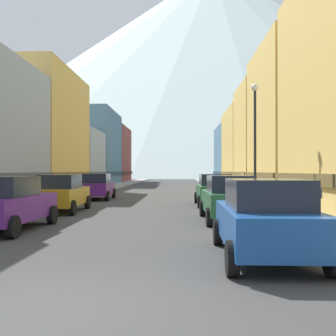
{
  "coord_description": "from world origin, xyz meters",
  "views": [
    {
      "loc": [
        1.91,
        -5.64,
        1.96
      ],
      "look_at": [
        0.95,
        25.34,
        2.17
      ],
      "focal_mm": 43.98,
      "sensor_mm": 36.0,
      "label": 1
    }
  ],
  "objects": [
    {
      "name": "sidewalk_left",
      "position": [
        -6.25,
        35.0,
        0.07
      ],
      "size": [
        2.5,
        100.0,
        0.15
      ],
      "primitive_type": "cube",
      "color": "gray",
      "rests_on": "ground"
    },
    {
      "name": "storefront_left_4",
      "position": [
        -10.71,
        52.83,
        5.07
      ],
      "size": [
        6.72,
        13.3,
        10.5
      ],
      "color": "slate",
      "rests_on": "ground"
    },
    {
      "name": "storefront_right_2",
      "position": [
        11.48,
        24.01,
        5.26
      ],
      "size": [
        8.27,
        10.47,
        10.87
      ],
      "color": "#D8B259",
      "rests_on": "ground"
    },
    {
      "name": "mountain_backdrop",
      "position": [
        22.86,
        260.0,
        66.44
      ],
      "size": [
        342.2,
        342.2,
        132.88
      ],
      "primitive_type": "cone",
      "color": "silver",
      "rests_on": "ground"
    },
    {
      "name": "parking_meter_near",
      "position": [
        5.75,
        5.89,
        1.01
      ],
      "size": [
        0.14,
        0.1,
        1.33
      ],
      "color": "#595960",
      "rests_on": "sidewalk_right"
    },
    {
      "name": "storefront_left_5",
      "position": [
        -11.48,
        66.14,
        4.64
      ],
      "size": [
        8.27,
        12.58,
        9.61
      ],
      "color": "brown",
      "rests_on": "ground"
    },
    {
      "name": "trash_bin_right",
      "position": [
        6.35,
        8.5,
        0.64
      ],
      "size": [
        0.59,
        0.59,
        0.98
      ],
      "color": "#4C5156",
      "rests_on": "sidewalk_right"
    },
    {
      "name": "car_left_1",
      "position": [
        -3.8,
        13.8,
        0.9
      ],
      "size": [
        2.16,
        4.44,
        1.78
      ],
      "color": "#B28419",
      "rests_on": "ground"
    },
    {
      "name": "storefront_left_2",
      "position": [
        -12.28,
        30.19,
        5.18
      ],
      "size": [
        9.86,
        12.44,
        10.7
      ],
      "color": "#D8B259",
      "rests_on": "ground"
    },
    {
      "name": "potted_plant_0",
      "position": [
        -7.0,
        19.09,
        0.55
      ],
      "size": [
        0.46,
        0.46,
        0.78
      ],
      "color": "gray",
      "rests_on": "sidewalk_left"
    },
    {
      "name": "ground_plane",
      "position": [
        0.0,
        0.0,
        0.0
      ],
      "size": [
        400.0,
        400.0,
        0.0
      ],
      "primitive_type": "plane",
      "color": "#393939"
    },
    {
      "name": "car_right_2",
      "position": [
        3.8,
        17.61,
        0.9
      ],
      "size": [
        2.13,
        4.43,
        1.78
      ],
      "color": "#265933",
      "rests_on": "ground"
    },
    {
      "name": "car_right_0",
      "position": [
        3.8,
        3.59,
        0.9
      ],
      "size": [
        2.09,
        4.42,
        1.78
      ],
      "color": "#19478C",
      "rests_on": "ground"
    },
    {
      "name": "storefront_left_3",
      "position": [
        -11.62,
        41.22,
        3.17
      ],
      "size": [
        8.54,
        8.96,
        6.6
      ],
      "color": "#99A5B2",
      "rests_on": "ground"
    },
    {
      "name": "car_right_1",
      "position": [
        3.8,
        10.44,
        0.9
      ],
      "size": [
        2.15,
        4.44,
        1.78
      ],
      "color": "#265933",
      "rests_on": "ground"
    },
    {
      "name": "pedestrian_0",
      "position": [
        -6.25,
        12.82,
        0.86
      ],
      "size": [
        0.36,
        0.36,
        1.56
      ],
      "color": "navy",
      "rests_on": "sidewalk_left"
    },
    {
      "name": "car_left_2",
      "position": [
        -3.8,
        22.25,
        0.9
      ],
      "size": [
        2.2,
        4.46,
        1.78
      ],
      "color": "#591E72",
      "rests_on": "ground"
    },
    {
      "name": "car_left_0",
      "position": [
        -3.8,
        7.69,
        0.9
      ],
      "size": [
        2.18,
        4.45,
        1.78
      ],
      "color": "#591E72",
      "rests_on": "ground"
    },
    {
      "name": "sidewalk_right",
      "position": [
        6.25,
        35.0,
        0.07
      ],
      "size": [
        2.5,
        100.0,
        0.15
      ],
      "primitive_type": "cube",
      "color": "gray",
      "rests_on": "ground"
    },
    {
      "name": "storefront_right_3",
      "position": [
        12.35,
        33.98,
        4.89
      ],
      "size": [
        10.0,
        8.43,
        10.12
      ],
      "color": "#D8B259",
      "rests_on": "ground"
    },
    {
      "name": "streetlamp_right",
      "position": [
        5.35,
        13.46,
        3.99
      ],
      "size": [
        0.36,
        0.36,
        5.86
      ],
      "color": "black",
      "rests_on": "sidewalk_right"
    },
    {
      "name": "storefront_right_4",
      "position": [
        12.01,
        44.78,
        4.57
      ],
      "size": [
        9.32,
        12.32,
        9.45
      ],
      "color": "#D8B259",
      "rests_on": "ground"
    },
    {
      "name": "storefront_right_5",
      "position": [
        11.05,
        57.58,
        4.21
      ],
      "size": [
        7.39,
        12.88,
        8.74
      ],
      "color": "slate",
      "rests_on": "ground"
    },
    {
      "name": "pedestrian_1",
      "position": [
        6.25,
        23.17,
        0.9
      ],
      "size": [
        0.36,
        0.36,
        1.63
      ],
      "color": "brown",
      "rests_on": "sidewalk_right"
    }
  ]
}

